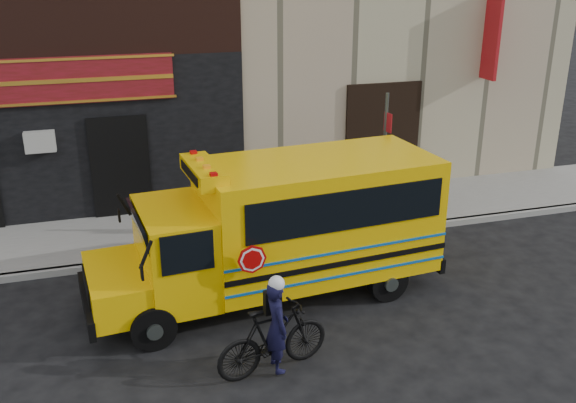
# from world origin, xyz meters

# --- Properties ---
(ground) EXTENTS (120.00, 120.00, 0.00)m
(ground) POSITION_xyz_m (0.00, 0.00, 0.00)
(ground) COLOR black
(ground) RESTS_ON ground
(curb) EXTENTS (40.00, 0.20, 0.15)m
(curb) POSITION_xyz_m (0.00, 2.60, 0.07)
(curb) COLOR gray
(curb) RESTS_ON ground
(sidewalk) EXTENTS (40.00, 3.00, 0.15)m
(sidewalk) POSITION_xyz_m (0.00, 4.10, 0.07)
(sidewalk) COLOR slate
(sidewalk) RESTS_ON ground
(school_bus) EXTENTS (7.06, 2.79, 2.92)m
(school_bus) POSITION_xyz_m (-0.33, 0.41, 1.51)
(school_bus) COLOR black
(school_bus) RESTS_ON ground
(sign_pole) EXTENTS (0.08, 0.31, 3.51)m
(sign_pole) POSITION_xyz_m (2.67, 2.46, 1.92)
(sign_pole) COLOR #454D49
(sign_pole) RESTS_ON ground
(bicycle) EXTENTS (2.05, 0.96, 1.19)m
(bicycle) POSITION_xyz_m (-1.26, -2.00, 0.59)
(bicycle) COLOR black
(bicycle) RESTS_ON ground
(cyclist) EXTENTS (0.41, 0.59, 1.57)m
(cyclist) POSITION_xyz_m (-1.20, -2.03, 0.78)
(cyclist) COLOR black
(cyclist) RESTS_ON ground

